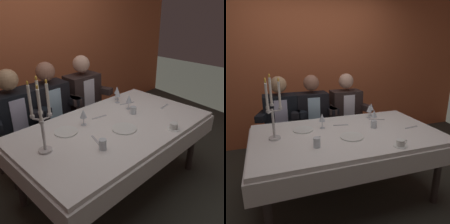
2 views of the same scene
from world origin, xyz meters
TOP-DOWN VIEW (x-y plane):
  - ground_plane at (0.00, 0.00)m, footprint 12.00×12.00m
  - back_wall at (0.00, 1.66)m, footprint 6.00×0.12m
  - dining_table at (0.00, 0.00)m, footprint 1.94×1.14m
  - candelabra at (-0.72, 0.07)m, footprint 0.15×0.17m
  - dinner_plate_0 at (-0.42, 0.21)m, footprint 0.22×0.22m
  - dinner_plate_1 at (0.00, -0.13)m, footprint 0.23×0.23m
  - wine_glass_0 at (-0.21, 0.21)m, footprint 0.07×0.07m
  - wine_glass_1 at (0.50, 0.44)m, footprint 0.07×0.07m
  - wine_glass_2 at (0.44, 0.37)m, footprint 0.07×0.07m
  - wine_glass_3 at (0.39, 0.15)m, footprint 0.07×0.07m
  - water_tumbler_0 at (0.33, 0.04)m, footprint 0.06×0.06m
  - water_tumbler_1 at (-0.38, -0.24)m, footprint 0.06×0.06m
  - coffee_cup_0 at (0.33, -0.46)m, footprint 0.13×0.12m
  - knife_0 at (0.49, 0.27)m, footprint 0.19×0.07m
  - spoon_1 at (0.01, 0.22)m, footprint 0.17×0.05m
  - fork_2 at (0.72, -0.09)m, footprint 0.17×0.04m
  - fork_3 at (-0.32, -0.09)m, footprint 0.07×0.17m
  - seated_diner_0 at (-0.60, 0.89)m, footprint 0.63×0.48m
  - seated_diner_1 at (-0.17, 0.89)m, footprint 0.63×0.48m
  - seated_diner_2 at (0.32, 0.89)m, footprint 0.63×0.48m

SIDE VIEW (x-z plane):
  - ground_plane at x=0.00m, z-range 0.00..0.00m
  - dining_table at x=0.00m, z-range 0.25..0.99m
  - seated_diner_0 at x=-0.60m, z-range 0.12..1.36m
  - seated_diner_1 at x=-0.17m, z-range 0.12..1.36m
  - seated_diner_2 at x=0.32m, z-range 0.12..1.36m
  - knife_0 at x=0.49m, z-range 0.74..0.75m
  - spoon_1 at x=0.01m, z-range 0.74..0.75m
  - fork_2 at x=0.72m, z-range 0.74..0.75m
  - fork_3 at x=-0.32m, z-range 0.74..0.75m
  - dinner_plate_0 at x=-0.42m, z-range 0.74..0.75m
  - dinner_plate_1 at x=0.00m, z-range 0.74..0.75m
  - coffee_cup_0 at x=0.33m, z-range 0.74..0.80m
  - water_tumbler_0 at x=0.33m, z-range 0.74..0.82m
  - water_tumbler_1 at x=-0.38m, z-range 0.74..0.83m
  - wine_glass_0 at x=-0.21m, z-range 0.77..0.94m
  - wine_glass_1 at x=0.50m, z-range 0.77..0.94m
  - wine_glass_2 at x=0.44m, z-range 0.77..0.94m
  - wine_glass_3 at x=0.39m, z-range 0.77..0.94m
  - candelabra at x=-0.72m, z-range 0.71..1.33m
  - back_wall at x=0.00m, z-range 0.00..2.70m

